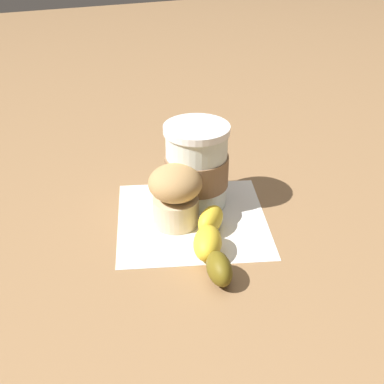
% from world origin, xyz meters
% --- Properties ---
extents(ground_plane, '(3.00, 3.00, 0.00)m').
position_xyz_m(ground_plane, '(0.00, 0.00, 0.00)').
color(ground_plane, '#936D47').
extents(paper_napkin, '(0.26, 0.26, 0.00)m').
position_xyz_m(paper_napkin, '(0.00, 0.00, 0.00)').
color(paper_napkin, white).
rests_on(paper_napkin, ground_plane).
extents(coffee_cup, '(0.09, 0.09, 0.12)m').
position_xyz_m(coffee_cup, '(-0.04, 0.02, 0.06)').
color(coffee_cup, silver).
rests_on(coffee_cup, paper_napkin).
extents(muffin, '(0.07, 0.07, 0.09)m').
position_xyz_m(muffin, '(0.00, -0.02, 0.05)').
color(muffin, beige).
rests_on(muffin, paper_napkin).
extents(banana, '(0.16, 0.08, 0.04)m').
position_xyz_m(banana, '(0.09, -0.00, 0.02)').
color(banana, gold).
rests_on(banana, paper_napkin).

